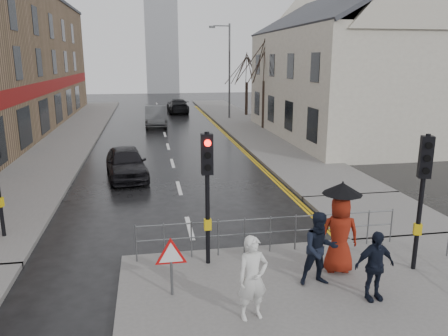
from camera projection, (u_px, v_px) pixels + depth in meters
name	position (u px, v px, depth m)	size (l,w,h in m)	color
ground	(201.00, 272.00, 11.00)	(120.00, 120.00, 0.00)	black
left_pavement	(74.00, 132.00, 31.86)	(4.00, 44.00, 0.14)	#605E5B
right_pavement	(242.00, 123.00, 35.96)	(4.00, 40.00, 0.14)	#605E5B
pavement_bridge_right	(379.00, 214.00, 14.94)	(4.00, 4.20, 0.14)	#605E5B
building_right_cream	(346.00, 66.00, 29.06)	(9.00, 16.40, 10.10)	beige
church_tower	(161.00, 34.00, 68.30)	(5.00, 5.00, 18.00)	#94979C
traffic_signal_near_left	(207.00, 176.00, 10.62)	(0.28, 0.27, 3.40)	black
traffic_signal_near_right	(423.00, 179.00, 10.32)	(0.34, 0.33, 3.40)	black
guard_railing_front	(270.00, 226.00, 11.69)	(7.14, 0.04, 1.00)	#595B5E
warning_sign	(171.00, 257.00, 9.46)	(0.80, 0.07, 1.35)	#595B5E
street_lamp	(227.00, 65.00, 37.59)	(1.83, 0.25, 8.00)	#595B5E
tree_near	(265.00, 60.00, 32.04)	(2.40, 2.40, 6.58)	#32251C
tree_far	(247.00, 68.00, 39.94)	(2.40, 2.40, 5.64)	#32251C
pedestrian_a	(253.00, 278.00, 8.61)	(0.64, 0.42, 1.74)	silver
pedestrian_b	(320.00, 249.00, 9.93)	(0.85, 0.66, 1.74)	black
pedestrian_with_umbrella	(340.00, 226.00, 10.49)	(1.03, 0.96, 2.26)	maroon
pedestrian_d	(374.00, 266.00, 9.33)	(0.91, 0.38, 1.56)	black
car_parked	(126.00, 163.00, 19.53)	(1.67, 4.15, 1.41)	black
car_mid	(156.00, 116.00, 34.74)	(1.66, 4.76, 1.57)	#494B4E
car_far	(178.00, 106.00, 43.49)	(1.96, 4.83, 1.40)	black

